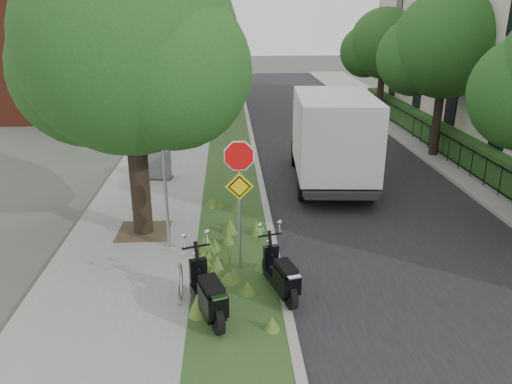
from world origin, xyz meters
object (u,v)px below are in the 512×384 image
box_truck (332,134)px  utility_cabinet (160,165)px  sign_assembly (239,179)px  scooter_near (210,299)px  scooter_far (283,280)px

box_truck → utility_cabinet: (-6.06, 0.53, -1.16)m
utility_cabinet → box_truck: bearing=-5.0°
sign_assembly → scooter_near: (-0.65, -2.05, -1.75)m
scooter_far → utility_cabinet: 8.92m
scooter_near → utility_cabinet: (-2.05, 8.90, 0.06)m
sign_assembly → scooter_far: bearing=-57.4°
box_truck → utility_cabinet: 6.20m
sign_assembly → box_truck: 7.17m
utility_cabinet → scooter_near: bearing=-77.0°
sign_assembly → scooter_near: sign_assembly is taller
sign_assembly → box_truck: (3.36, 6.31, -0.53)m
sign_assembly → box_truck: bearing=61.9°
scooter_near → scooter_far: bearing=25.4°
box_truck → utility_cabinet: size_ratio=5.80×
box_truck → scooter_near: bearing=-115.7°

